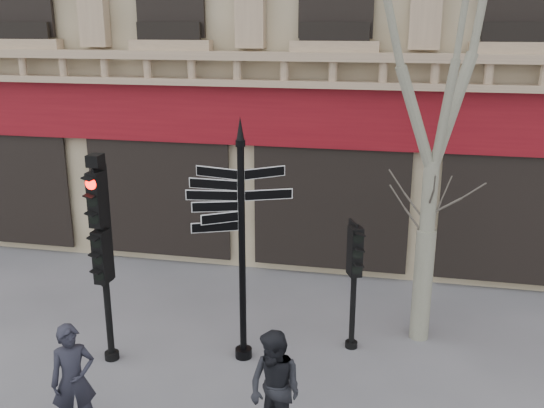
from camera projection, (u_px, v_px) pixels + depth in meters
The scene contains 7 objects.
ground at pixel (289, 402), 9.18m from camera, with size 80.00×80.00×0.00m, color #57575B.
fingerpost at pixel (241, 202), 9.60m from camera, with size 2.07×2.07×4.15m.
traffic_signal_main at pixel (102, 235), 9.70m from camera, with size 0.41×0.30×3.56m.
traffic_signal_secondary at pixel (355, 264), 10.26m from camera, with size 0.46×0.40×2.26m.
plane_tree at pixel (443, 16), 9.45m from camera, with size 3.01×3.01×7.99m.
pedestrian_a at pixel (73, 380), 8.28m from camera, with size 0.60×0.39×1.64m, color #20212B.
pedestrian_b at pixel (275, 390), 8.05m from camera, with size 0.80×0.63×1.66m, color black.
Camera 1 is at (1.40, -7.80, 5.51)m, focal length 40.00 mm.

